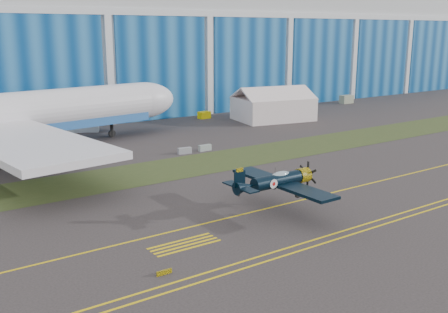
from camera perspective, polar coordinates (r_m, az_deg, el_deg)
ground at (r=60.21m, az=6.60°, el=-3.17°), size 260.00×260.00×0.00m
grass_median at (r=70.91m, az=-0.86°, el=-0.49°), size 260.00×10.00×0.02m
hangar at (r=121.16m, az=-16.66°, el=11.93°), size 220.00×45.70×30.00m
taxiway_centreline at (r=56.73m, az=9.93°, el=-4.32°), size 200.00×0.20×0.02m
edge_line_near at (r=50.83m, az=17.49°, el=-6.90°), size 80.00×0.20×0.02m
edge_line_far at (r=51.40m, az=16.61°, el=-6.61°), size 80.00×0.20×0.02m
hold_short_ladder at (r=44.00m, az=-4.32°, el=-9.52°), size 6.00×2.40×0.02m
guard_board_left at (r=39.06m, az=-6.53°, el=-12.42°), size 1.20×0.15×0.35m
warbird at (r=50.55m, az=5.83°, el=-2.63°), size 10.81×13.00×3.83m
tent at (r=104.01m, az=5.38°, el=5.81°), size 16.06×13.01×6.67m
shipping_container at (r=94.73m, az=-15.14°, el=3.34°), size 5.95×4.18×2.39m
tug at (r=105.67m, az=-2.17°, el=4.54°), size 2.51×1.70×1.39m
gse_box at (r=131.28m, az=13.18°, el=6.09°), size 3.32×1.84×1.96m
barrier_a at (r=75.27m, az=-4.31°, el=0.63°), size 2.06×0.88×0.90m
barrier_b at (r=76.96m, az=-2.09°, el=0.95°), size 2.02×0.67×0.90m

